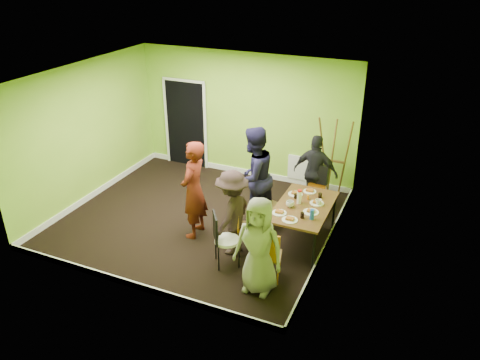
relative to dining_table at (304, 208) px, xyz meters
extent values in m
plane|color=black|center=(-2.05, 0.00, -0.70)|extent=(5.00, 5.00, 0.00)
cube|color=#84BE31|center=(-2.05, 2.25, 0.70)|extent=(5.00, 0.04, 2.80)
cube|color=#84BE31|center=(-2.05, -2.25, 0.70)|extent=(5.00, 0.04, 2.80)
cube|color=#84BE31|center=(-4.55, 0.00, 0.70)|extent=(0.04, 4.50, 2.80)
cube|color=#84BE31|center=(0.45, 0.00, 0.70)|extent=(0.04, 4.50, 2.80)
cube|color=white|center=(-2.05, 0.00, 2.10)|extent=(5.00, 4.50, 0.04)
cube|color=black|center=(-3.55, 2.22, 0.32)|extent=(1.00, 0.05, 2.04)
cube|color=white|center=(-0.75, 2.22, -0.30)|extent=(0.50, 0.04, 0.55)
cylinder|color=black|center=(-0.39, -0.69, -0.34)|extent=(0.04, 0.04, 0.71)
cylinder|color=black|center=(0.39, -0.69, -0.34)|extent=(0.04, 0.04, 0.71)
cylinder|color=black|center=(-0.39, 0.69, -0.34)|extent=(0.04, 0.04, 0.71)
cylinder|color=black|center=(0.39, 0.69, -0.34)|extent=(0.04, 0.04, 0.71)
cube|color=brown|center=(0.00, 0.00, 0.03)|extent=(0.90, 1.50, 0.04)
cylinder|color=#CA7213|center=(-0.84, 0.47, -0.47)|extent=(0.03, 0.03, 0.45)
cylinder|color=#CA7213|center=(-0.95, 0.15, -0.47)|extent=(0.03, 0.03, 0.45)
cylinder|color=#CA7213|center=(-0.52, 0.36, -0.47)|extent=(0.03, 0.03, 0.45)
cylinder|color=#CA7213|center=(-0.63, 0.04, -0.47)|extent=(0.03, 0.03, 0.45)
cube|color=brown|center=(-0.73, 0.26, -0.24)|extent=(0.51, 0.51, 0.04)
cube|color=#CA7213|center=(-0.91, 0.32, 0.03)|extent=(0.15, 0.37, 0.50)
cylinder|color=#CA7213|center=(-0.97, -0.49, -0.47)|extent=(0.03, 0.03, 0.44)
cylinder|color=#CA7213|center=(-0.86, -0.80, -0.47)|extent=(0.03, 0.03, 0.44)
cylinder|color=#CA7213|center=(-0.65, -0.38, -0.47)|extent=(0.03, 0.03, 0.44)
cylinder|color=#CA7213|center=(-0.54, -0.70, -0.47)|extent=(0.03, 0.03, 0.44)
cube|color=brown|center=(-0.75, -0.59, -0.25)|extent=(0.50, 0.50, 0.04)
cube|color=#CA7213|center=(-0.93, -0.65, 0.02)|extent=(0.15, 0.37, 0.49)
cylinder|color=#CA7213|center=(0.06, 1.24, -0.48)|extent=(0.02, 0.02, 0.42)
cylinder|color=#CA7213|center=(-0.26, 1.26, -0.48)|extent=(0.02, 0.02, 0.42)
cylinder|color=#CA7213|center=(0.04, 0.92, -0.48)|extent=(0.02, 0.02, 0.42)
cylinder|color=#CA7213|center=(-0.28, 0.94, -0.48)|extent=(0.02, 0.02, 0.42)
cube|color=brown|center=(-0.11, 1.09, -0.27)|extent=(0.40, 0.40, 0.04)
cube|color=#CA7213|center=(-0.10, 1.27, -0.02)|extent=(0.36, 0.05, 0.47)
cylinder|color=#CA7213|center=(-0.31, -1.37, -0.49)|extent=(0.02, 0.02, 0.42)
cylinder|color=#CA7213|center=(0.00, -1.29, -0.49)|extent=(0.02, 0.02, 0.42)
cylinder|color=#CA7213|center=(-0.38, -1.06, -0.49)|extent=(0.02, 0.02, 0.42)
cylinder|color=#CA7213|center=(-0.07, -0.98, -0.49)|extent=(0.02, 0.02, 0.42)
cube|color=brown|center=(-0.19, -1.17, -0.28)|extent=(0.45, 0.45, 0.04)
cube|color=#CA7213|center=(-0.15, -1.35, -0.03)|extent=(0.35, 0.11, 0.46)
cylinder|color=black|center=(-1.18, -1.05, -0.48)|extent=(0.03, 0.03, 0.44)
cylinder|color=black|center=(-0.99, -1.32, -0.48)|extent=(0.03, 0.03, 0.44)
cylinder|color=black|center=(-0.91, -0.86, -0.48)|extent=(0.03, 0.03, 0.44)
cylinder|color=black|center=(-0.72, -1.13, -0.48)|extent=(0.03, 0.03, 0.44)
cylinder|color=white|center=(-0.95, -1.09, -0.25)|extent=(0.41, 0.41, 0.05)
cube|color=black|center=(-1.10, -1.19, 0.01)|extent=(0.23, 0.32, 0.49)
cylinder|color=brown|center=(-0.17, 1.97, 0.18)|extent=(0.25, 0.41, 1.76)
cylinder|color=brown|center=(0.28, 1.97, 0.18)|extent=(0.25, 0.41, 1.76)
cylinder|color=brown|center=(0.05, 1.71, 0.18)|extent=(0.04, 0.40, 1.72)
cube|color=brown|center=(0.05, 1.92, 0.13)|extent=(0.47, 0.04, 0.04)
cylinder|color=white|center=(-0.26, 0.33, 0.06)|extent=(0.26, 0.26, 0.01)
cylinder|color=white|center=(-0.30, -0.41, 0.06)|extent=(0.24, 0.24, 0.01)
cylinder|color=white|center=(-0.05, 0.54, 0.06)|extent=(0.24, 0.24, 0.01)
cylinder|color=white|center=(-0.07, -0.56, 0.06)|extent=(0.26, 0.26, 0.01)
cylinder|color=white|center=(0.18, 0.16, 0.06)|extent=(0.24, 0.24, 0.01)
cylinder|color=white|center=(0.17, -0.18, 0.06)|extent=(0.26, 0.26, 0.01)
cylinder|color=white|center=(-0.10, 0.04, 0.17)|extent=(0.08, 0.08, 0.23)
cylinder|color=blue|center=(0.25, -0.39, 0.14)|extent=(0.07, 0.07, 0.18)
cylinder|color=#CA7213|center=(0.00, 0.25, 0.09)|extent=(0.04, 0.04, 0.07)
cylinder|color=black|center=(-0.21, 0.20, 0.10)|extent=(0.06, 0.06, 0.08)
cylinder|color=black|center=(0.18, 0.39, 0.10)|extent=(0.07, 0.07, 0.09)
cylinder|color=black|center=(0.09, -0.41, 0.11)|extent=(0.06, 0.06, 0.10)
imported|color=white|center=(-0.21, -0.13, 0.11)|extent=(0.14, 0.14, 0.11)
imported|color=white|center=(0.22, 0.13, 0.10)|extent=(0.11, 0.11, 0.10)
imported|color=#56190E|center=(-1.86, -0.50, 0.21)|extent=(0.47, 0.68, 1.80)
imported|color=#171434|center=(-1.07, 0.31, 0.26)|extent=(1.04, 1.14, 1.91)
imported|color=black|center=(-1.02, -0.73, 0.06)|extent=(0.62, 1.01, 1.51)
imported|color=black|center=(-0.17, 1.36, 0.07)|extent=(0.91, 0.42, 1.53)
imported|color=gray|center=(-0.25, -1.49, 0.08)|extent=(0.77, 0.51, 1.55)
camera|label=1|loc=(1.80, -6.85, 3.96)|focal=35.00mm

